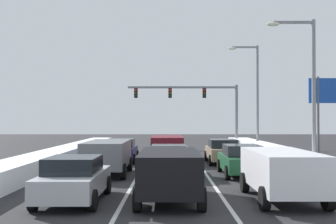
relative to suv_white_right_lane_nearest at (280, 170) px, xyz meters
The scene contains 18 objects.
ground_plane 8.07m from the suv_white_right_lane_nearest, 117.02° to the left, with size 120.00×120.00×0.00m, color #28282B.
lane_stripe_between_right_lane_and_center_lane 10.92m from the suv_white_right_lane_nearest, 100.26° to the left, with size 0.14×39.24×0.01m, color silver.
lane_stripe_between_center_lane_and_left_lane 12.00m from the suv_white_right_lane_nearest, 116.51° to the left, with size 0.14×39.24×0.01m, color silver.
snow_bank_right_shoulder 11.23m from the suv_white_right_lane_nearest, 72.56° to the left, with size 1.98×39.24×0.90m, color white.
snow_bank_left_shoulder 15.10m from the suv_white_right_lane_nearest, 134.83° to the left, with size 1.89×39.24×0.89m, color white.
suv_white_right_lane_nearest is the anchor object (origin of this frame).
sedan_green_right_lane_second 6.60m from the suv_white_right_lane_nearest, 92.15° to the left, with size 2.00×4.50×1.51m.
sedan_tan_right_lane_third 12.64m from the suv_white_right_lane_nearest, 91.89° to the left, with size 2.00×4.50×1.51m.
suv_black_center_lane_nearest 3.80m from the suv_white_right_lane_nearest, behind, with size 2.16×4.90×1.67m.
sedan_charcoal_center_lane_second 7.47m from the suv_white_right_lane_nearest, 120.70° to the left, with size 2.00×4.50×1.51m.
suv_maroon_center_lane_third 13.72m from the suv_white_right_lane_nearest, 106.46° to the left, with size 2.16×4.90×1.67m.
sedan_silver_left_lane_nearest 6.98m from the suv_white_right_lane_nearest, behind, with size 2.00×4.50×1.51m.
suv_gray_left_lane_second 9.67m from the suv_white_right_lane_nearest, 135.08° to the left, with size 2.16×4.90×1.67m.
sedan_navy_left_lane_third 15.02m from the suv_white_right_lane_nearest, 117.18° to the left, with size 2.00×4.50×1.51m.
traffic_light_gantry 28.78m from the suv_white_right_lane_nearest, 91.73° to the left, with size 10.94×0.47×6.20m.
street_lamp_right_mid 10.42m from the suv_white_right_lane_nearest, 67.33° to the left, with size 2.66×0.36×8.20m.
street_lamp_right_far 23.88m from the suv_white_right_lane_nearest, 81.12° to the left, with size 2.66×0.36×9.21m.
roadside_sign_right 15.12m from the suv_white_right_lane_nearest, 62.77° to the left, with size 3.20×0.16×5.50m.
Camera 1 is at (-0.21, -7.68, 2.73)m, focal length 46.78 mm.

